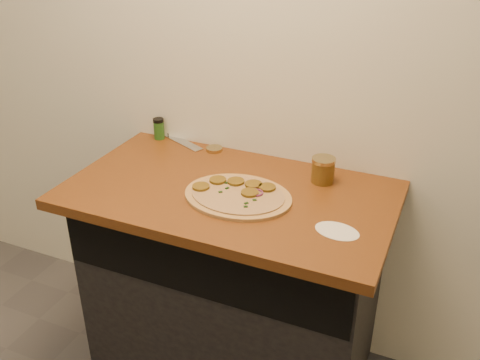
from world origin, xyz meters
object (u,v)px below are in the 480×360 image
at_px(spice_shaker, 159,129).
at_px(salsa_jar, 323,170).
at_px(pizza, 238,195).
at_px(chefs_knife, 172,136).

bearing_deg(spice_shaker, salsa_jar, -7.82).
relative_size(salsa_jar, spice_shaker, 1.03).
bearing_deg(pizza, salsa_jar, 44.22).
height_order(chefs_knife, spice_shaker, spice_shaker).
xyz_separation_m(chefs_knife, spice_shaker, (-0.04, -0.03, 0.04)).
distance_m(salsa_jar, spice_shaker, 0.78).
bearing_deg(chefs_knife, salsa_jar, -10.93).
height_order(salsa_jar, spice_shaker, salsa_jar).
distance_m(pizza, chefs_knife, 0.62).
distance_m(pizza, salsa_jar, 0.34).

